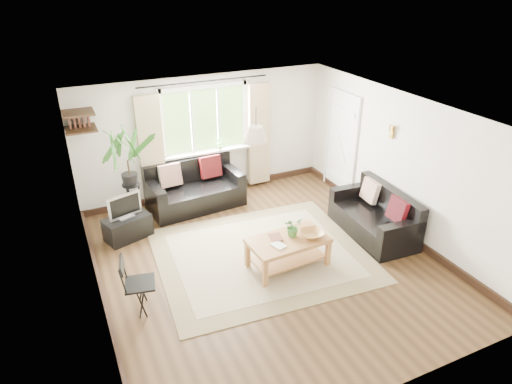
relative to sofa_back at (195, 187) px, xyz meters
name	(u,v)px	position (x,y,z in m)	size (l,w,h in m)	color
floor	(267,262)	(0.42, -2.25, -0.41)	(5.50, 5.50, 0.00)	#322010
ceiling	(269,114)	(0.42, -2.25, 1.99)	(5.50, 5.50, 0.00)	white
wall_back	(205,137)	(0.42, 0.50, 0.79)	(5.00, 0.02, 2.40)	white
wall_front	(392,308)	(0.42, -5.00, 0.79)	(5.00, 0.02, 2.40)	white
wall_left	(89,231)	(-2.08, -2.25, 0.79)	(0.02, 5.50, 2.40)	white
wall_right	(402,166)	(2.92, -2.25, 0.79)	(0.02, 5.50, 2.40)	white
rug	(261,255)	(0.42, -2.05, -0.41)	(3.26, 2.79, 0.02)	beige
window	(205,120)	(0.42, 0.46, 1.14)	(2.50, 0.16, 2.16)	white
door	(341,145)	(2.89, -0.55, 0.59)	(0.06, 0.96, 2.06)	silver
corner_shelf	(79,121)	(-1.83, 0.25, 1.48)	(0.50, 0.50, 0.34)	black
pendant_lamp	(256,130)	(0.42, -1.85, 1.64)	(0.36, 0.36, 0.54)	beige
wall_sconce	(391,130)	(2.85, -1.95, 1.33)	(0.12, 0.12, 0.28)	beige
sofa_back	(195,187)	(0.00, 0.00, 0.00)	(1.76, 0.88, 0.83)	black
sofa_right	(374,214)	(2.45, -2.26, -0.03)	(0.82, 1.63, 0.77)	black
coffee_table	(288,252)	(0.66, -2.48, -0.17)	(1.21, 0.66, 0.49)	brown
table_plant	(293,227)	(0.77, -2.42, 0.23)	(0.27, 0.23, 0.30)	#386E2C
bowl	(312,234)	(1.02, -2.57, 0.12)	(0.36, 0.36, 0.09)	olive
book_a	(274,247)	(0.36, -2.61, 0.09)	(0.16, 0.22, 0.02)	white
book_b	(270,238)	(0.42, -2.37, 0.09)	(0.18, 0.24, 0.02)	brown
tv_stand	(128,227)	(-1.41, -0.61, -0.21)	(0.75, 0.42, 0.40)	black
tv	(125,206)	(-1.41, -0.61, 0.21)	(0.57, 0.19, 0.44)	#A5A5AA
palm_stand	(130,180)	(-1.22, -0.25, 0.48)	(0.70, 0.70, 1.80)	black
folding_chair	(140,284)	(-1.59, -2.53, 0.00)	(0.43, 0.43, 0.82)	black
sill_plant	(220,143)	(0.67, 0.38, 0.65)	(0.14, 0.10, 0.27)	#2D6023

